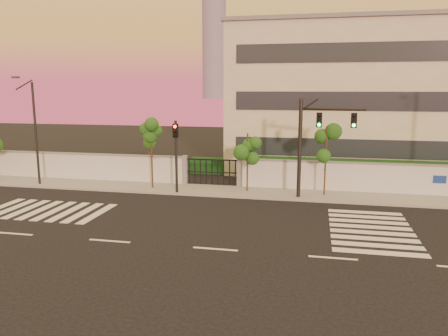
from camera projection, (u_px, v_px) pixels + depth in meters
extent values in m
plane|color=black|center=(215.00, 249.00, 19.08)|extent=(120.00, 120.00, 0.00)
cube|color=gray|center=(250.00, 192.00, 29.18)|extent=(60.00, 3.00, 0.15)
cube|color=silver|center=(31.00, 166.00, 33.98)|extent=(25.00, 0.30, 2.00)
cube|color=slate|center=(30.00, 152.00, 33.79)|extent=(25.00, 0.36, 0.12)
cube|color=slate|center=(185.00, 170.00, 31.45)|extent=(0.35, 0.35, 2.20)
cube|color=slate|center=(240.00, 173.00, 30.64)|extent=(0.35, 0.35, 2.20)
cube|color=#113813|center=(384.00, 174.00, 31.07)|extent=(20.00, 2.00, 1.80)
cube|color=#113813|center=(66.00, 165.00, 36.14)|extent=(12.00, 1.80, 1.40)
cube|color=#113813|center=(226.00, 166.00, 35.95)|extent=(6.00, 1.50, 1.20)
cube|color=#BCB59F|center=(375.00, 99.00, 37.38)|extent=(24.00, 12.00, 12.00)
cube|color=#262D38|center=(382.00, 149.00, 32.21)|extent=(22.00, 0.08, 1.40)
cube|color=#262D38|center=(385.00, 101.00, 31.58)|extent=(22.00, 0.08, 1.40)
cube|color=#262D38|center=(389.00, 52.00, 30.95)|extent=(22.00, 0.08, 1.40)
cube|color=slate|center=(379.00, 25.00, 36.28)|extent=(24.40, 12.40, 0.30)
cylinder|color=slate|center=(214.00, 15.00, 291.88)|extent=(16.00, 16.00, 110.00)
cube|color=silver|center=(0.00, 207.00, 25.75)|extent=(0.50, 4.00, 0.02)
cube|color=silver|center=(13.00, 208.00, 25.57)|extent=(0.50, 4.00, 0.02)
cube|color=silver|center=(27.00, 209.00, 25.39)|extent=(0.50, 4.00, 0.02)
cube|color=silver|center=(41.00, 210.00, 25.21)|extent=(0.50, 4.00, 0.02)
cube|color=silver|center=(55.00, 211.00, 25.03)|extent=(0.50, 4.00, 0.02)
cube|color=silver|center=(69.00, 212.00, 24.85)|extent=(0.50, 4.00, 0.02)
cube|color=silver|center=(83.00, 213.00, 24.67)|extent=(0.50, 4.00, 0.02)
cube|color=silver|center=(98.00, 213.00, 24.48)|extent=(0.50, 4.00, 0.02)
cube|color=silver|center=(380.00, 253.00, 18.64)|extent=(4.00, 0.50, 0.02)
cube|color=silver|center=(377.00, 245.00, 19.50)|extent=(4.00, 0.50, 0.02)
cube|color=silver|center=(375.00, 239.00, 20.37)|extent=(4.00, 0.50, 0.02)
cube|color=silver|center=(372.00, 233.00, 21.24)|extent=(4.00, 0.50, 0.02)
cube|color=silver|center=(370.00, 227.00, 22.10)|extent=(4.00, 0.50, 0.02)
cube|color=silver|center=(368.00, 222.00, 22.97)|extent=(4.00, 0.50, 0.02)
cube|color=silver|center=(366.00, 217.00, 23.84)|extent=(4.00, 0.50, 0.02)
cube|color=silver|center=(365.00, 212.00, 24.70)|extent=(4.00, 0.50, 0.02)
cube|color=silver|center=(14.00, 234.00, 21.10)|extent=(2.00, 0.15, 0.01)
cube|color=silver|center=(110.00, 241.00, 20.09)|extent=(2.00, 0.15, 0.01)
cube|color=silver|center=(215.00, 249.00, 19.08)|extent=(2.00, 0.15, 0.01)
cube|color=silver|center=(333.00, 258.00, 18.08)|extent=(2.00, 0.15, 0.01)
cylinder|color=#382314|center=(152.00, 155.00, 29.88)|extent=(0.11, 0.11, 4.90)
sphere|color=#154513|center=(151.00, 133.00, 29.62)|extent=(1.01, 1.01, 1.01)
sphere|color=#154513|center=(157.00, 144.00, 29.86)|extent=(0.77, 0.77, 0.77)
sphere|color=#154513|center=(147.00, 141.00, 29.63)|extent=(0.74, 0.74, 0.74)
cylinder|color=#382314|center=(247.00, 164.00, 28.95)|extent=(0.11, 0.11, 4.02)
sphere|color=#154513|center=(248.00, 146.00, 28.73)|extent=(0.98, 0.98, 0.98)
sphere|color=#154513|center=(252.00, 154.00, 28.95)|extent=(0.74, 0.74, 0.74)
sphere|color=#154513|center=(243.00, 152.00, 28.73)|extent=(0.71, 0.71, 0.71)
cylinder|color=#382314|center=(325.00, 162.00, 27.86)|extent=(0.11, 0.11, 4.57)
sphere|color=#154513|center=(326.00, 141.00, 27.61)|extent=(1.01, 1.01, 1.01)
sphere|color=#154513|center=(331.00, 151.00, 27.85)|extent=(0.77, 0.77, 0.77)
sphere|color=#154513|center=(322.00, 148.00, 27.62)|extent=(0.73, 0.73, 0.73)
cylinder|color=black|center=(300.00, 150.00, 27.16)|extent=(0.24, 0.24, 6.31)
cylinder|color=black|center=(333.00, 109.00, 26.31)|extent=(3.80, 1.04, 0.16)
cube|color=black|center=(319.00, 120.00, 26.55)|extent=(0.36, 0.18, 0.92)
sphere|color=#0CF259|center=(319.00, 125.00, 26.49)|extent=(0.20, 0.20, 0.20)
cube|color=black|center=(354.00, 120.00, 26.14)|extent=(0.36, 0.18, 0.92)
sphere|color=#0CF259|center=(354.00, 125.00, 26.08)|extent=(0.20, 0.20, 0.20)
cylinder|color=black|center=(176.00, 158.00, 28.53)|extent=(0.17, 0.17, 4.89)
cube|color=black|center=(175.00, 131.00, 28.16)|extent=(0.38, 0.20, 0.98)
sphere|color=red|center=(175.00, 126.00, 28.00)|extent=(0.22, 0.22, 0.22)
cylinder|color=black|center=(36.00, 135.00, 30.89)|extent=(0.17, 0.17, 7.37)
cylinder|color=black|center=(24.00, 85.00, 29.46)|extent=(0.09, 1.76, 0.72)
cube|color=#3F3F44|center=(16.00, 77.00, 28.58)|extent=(0.46, 0.23, 0.14)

